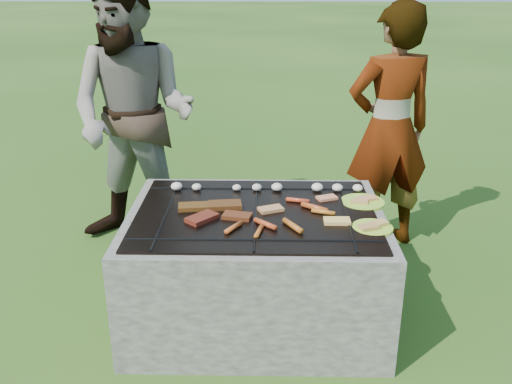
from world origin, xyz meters
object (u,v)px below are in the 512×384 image
plate_near (373,227)px  cook (389,129)px  plate_far (363,202)px  fire_pit (256,269)px  bystander (134,116)px

plate_near → cook: (0.28, 1.08, 0.19)m
plate_far → cook: (0.28, 0.77, 0.19)m
fire_pit → plate_near: bearing=-16.6°
bystander → fire_pit: bearing=-32.6°
cook → bystander: size_ratio=0.90×
cook → plate_far: bearing=55.8°
fire_pit → plate_near: plate_near is taller
plate_near → bystander: 1.74m
plate_far → fire_pit: bearing=-165.5°
fire_pit → cook: size_ratio=0.82×
cook → bystander: bystander is taller
plate_far → plate_near: (-0.00, -0.31, 0.00)m
fire_pit → plate_far: bearing=14.5°
cook → plate_near: bearing=61.2°
plate_near → bystander: (-1.35, 1.05, 0.27)m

